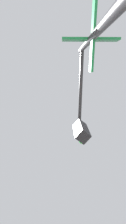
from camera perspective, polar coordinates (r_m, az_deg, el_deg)
name	(u,v)px	position (r m, az deg, el deg)	size (l,w,h in m)	color
traffic_signal_near	(88,95)	(2.74, 10.15, 6.90)	(1.85, 2.23, 5.21)	black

